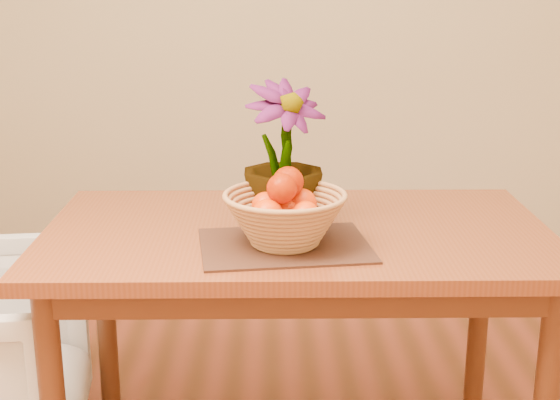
{
  "coord_description": "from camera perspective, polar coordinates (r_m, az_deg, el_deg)",
  "views": [
    {
      "loc": [
        -0.08,
        -1.76,
        1.42
      ],
      "look_at": [
        -0.05,
        0.16,
        0.87
      ],
      "focal_mm": 50.0,
      "sensor_mm": 36.0,
      "label": 1
    }
  ],
  "objects": [
    {
      "name": "placemat",
      "position": [
        2.01,
        0.36,
        -3.35
      ],
      "size": [
        0.47,
        0.38,
        0.01
      ],
      "primitive_type": "cube",
      "rotation": [
        0.0,
        0.0,
        0.12
      ],
      "color": "#3E2216",
      "rests_on": "table"
    },
    {
      "name": "potted_plant",
      "position": [
        2.11,
        0.23,
        3.21
      ],
      "size": [
        0.31,
        0.31,
        0.4
      ],
      "primitive_type": "imported",
      "rotation": [
        0.0,
        0.0,
        0.51
      ],
      "color": "#154A15",
      "rests_on": "table"
    },
    {
      "name": "orange_pile",
      "position": [
        1.98,
        0.37,
        0.14
      ],
      "size": [
        0.17,
        0.18,
        0.14
      ],
      "rotation": [
        0.0,
        0.0,
        0.23
      ],
      "color": "#FA4304",
      "rests_on": "wicker_basket"
    },
    {
      "name": "table",
      "position": [
        2.19,
        1.25,
        -4.22
      ],
      "size": [
        1.4,
        0.8,
        0.75
      ],
      "color": "brown",
      "rests_on": "floor"
    },
    {
      "name": "wicker_basket",
      "position": [
        1.99,
        0.36,
        -1.52
      ],
      "size": [
        0.32,
        0.32,
        0.13
      ],
      "color": "#AA7447",
      "rests_on": "placemat"
    }
  ]
}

